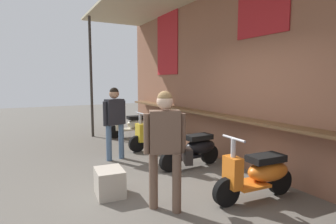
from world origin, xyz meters
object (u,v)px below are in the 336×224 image
(scooter_orange, at_px, (259,173))
(merchandise_crate, at_px, (110,182))
(scooter_black, at_px, (194,148))
(scooter_cream, at_px, (133,124))
(scooter_yellow, at_px, (158,134))
(shopper_with_handbag, at_px, (166,140))
(shopper_browsing, at_px, (115,116))

(scooter_orange, distance_m, merchandise_crate, 2.24)
(scooter_black, relative_size, scooter_orange, 1.00)
(scooter_cream, xyz_separation_m, merchandise_crate, (3.96, -1.90, -0.18))
(scooter_black, distance_m, scooter_orange, 1.72)
(scooter_yellow, bearing_deg, scooter_black, 87.94)
(scooter_orange, xyz_separation_m, merchandise_crate, (-1.16, -1.90, -0.18))
(scooter_cream, distance_m, scooter_orange, 5.12)
(scooter_cream, xyz_separation_m, shopper_with_handbag, (4.79, -1.37, 0.58))
(scooter_cream, relative_size, shopper_browsing, 0.88)
(scooter_cream, distance_m, scooter_yellow, 1.75)
(scooter_yellow, xyz_separation_m, shopper_with_handbag, (3.03, -1.37, 0.58))
(scooter_yellow, xyz_separation_m, scooter_black, (1.65, -0.00, 0.00))
(scooter_cream, height_order, scooter_orange, same)
(scooter_yellow, bearing_deg, merchandise_crate, 47.21)
(scooter_cream, relative_size, merchandise_crate, 2.81)
(scooter_cream, bearing_deg, merchandise_crate, 66.37)
(scooter_orange, bearing_deg, scooter_black, -86.18)
(shopper_browsing, bearing_deg, scooter_yellow, 93.25)
(scooter_yellow, distance_m, scooter_orange, 3.37)
(scooter_black, distance_m, shopper_browsing, 1.85)
(scooter_black, height_order, merchandise_crate, scooter_black)
(shopper_browsing, bearing_deg, scooter_black, 30.21)
(merchandise_crate, bearing_deg, scooter_yellow, 139.27)
(merchandise_crate, bearing_deg, shopper_with_handbag, 32.83)
(scooter_cream, bearing_deg, shopper_browsing, 62.06)
(scooter_yellow, xyz_separation_m, scooter_orange, (3.37, -0.00, 0.00))
(scooter_yellow, height_order, shopper_browsing, shopper_browsing)
(scooter_cream, distance_m, shopper_with_handbag, 5.01)
(scooter_cream, height_order, shopper_browsing, shopper_browsing)
(scooter_orange, height_order, shopper_with_handbag, shopper_with_handbag)
(scooter_cream, bearing_deg, shopper_with_handbag, 76.07)
(shopper_browsing, bearing_deg, scooter_cream, 135.61)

